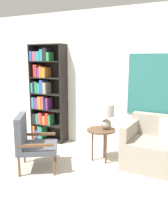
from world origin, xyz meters
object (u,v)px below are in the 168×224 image
Objects in this scene: bookshelf at (45,94)px; armchair at (30,140)px; table_lamp at (106,114)px; side_table at (101,133)px.

bookshelf reaches higher than armchair.
bookshelf is at bearing 164.58° from table_lamp.
table_lamp is (0.94, 0.92, 0.34)m from armchair.
armchair is (0.70, -1.37, -0.53)m from bookshelf.
side_table is at bearing 44.01° from armchair.
table_lamp is (0.06, 0.07, 0.34)m from side_table.
bookshelf is 2.28× the size of armchair.
side_table is (1.57, -0.52, -0.52)m from bookshelf.
bookshelf is at bearing 161.66° from side_table.
bookshelf is 1.71m from table_lamp.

